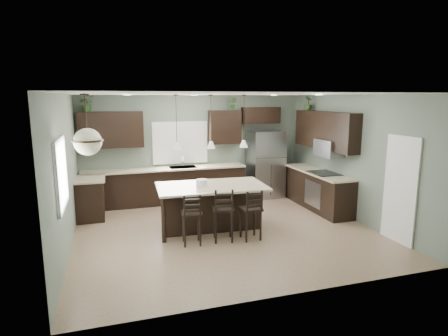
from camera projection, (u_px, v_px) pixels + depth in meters
ground at (225, 230)px, 7.82m from camera, size 6.00×6.00×0.00m
pantry_door at (400, 190)px, 7.04m from camera, size 0.04×0.82×2.04m
window_back at (180, 143)px, 9.98m from camera, size 1.35×0.02×1.00m
window_left at (60, 173)px, 5.91m from camera, size 0.02×1.10×1.00m
left_return_cabs at (90, 199)px, 8.54m from camera, size 0.60×0.90×0.90m
left_return_countertop at (90, 179)px, 8.46m from camera, size 0.66×0.96×0.04m
back_lower_cabs at (166, 186)px, 9.79m from camera, size 4.20×0.60×0.90m
back_countertop at (166, 169)px, 9.68m from camera, size 4.20×0.66×0.04m
sink_inset at (183, 167)px, 9.81m from camera, size 0.70×0.45×0.01m
faucet at (183, 162)px, 9.75m from camera, size 0.02×0.02×0.28m
back_upper_left at (111, 130)px, 9.25m from camera, size 1.55×0.34×0.90m
back_upper_right at (225, 127)px, 10.11m from camera, size 0.85×0.34×0.90m
fridge_header at (261, 115)px, 10.36m from camera, size 1.05×0.34×0.45m
right_lower_cabs at (318, 190)px, 9.34m from camera, size 0.60×2.35×0.90m
right_countertop at (318, 172)px, 9.25m from camera, size 0.66×2.35×0.04m
cooktop at (324, 173)px, 8.99m from camera, size 0.58×0.75×0.02m
wall_oven_front at (312, 194)px, 9.00m from camera, size 0.01×0.72×0.60m
right_upper_cabs at (325, 130)px, 9.10m from camera, size 0.34×2.35×0.90m
microwave at (329, 148)px, 8.91m from camera, size 0.40×0.75×0.40m
refrigerator at (266, 164)px, 10.34m from camera, size 0.90×0.74×1.85m
kitchen_island at (211, 207)px, 7.89m from camera, size 2.32×1.39×0.92m
serving_dish at (202, 183)px, 7.74m from camera, size 0.24×0.24×0.14m
bar_stool_left at (192, 219)px, 6.99m from camera, size 0.41×0.41×1.00m
bar_stool_center at (223, 214)px, 7.16m from camera, size 0.46×0.46×1.06m
bar_stool_right at (251, 214)px, 7.24m from camera, size 0.39×0.39×1.01m
pendant_left at (176, 122)px, 7.39m from camera, size 0.17×0.17×1.10m
pendant_center at (211, 122)px, 7.56m from camera, size 0.17×0.17×1.10m
pendant_right at (244, 121)px, 7.73m from camera, size 0.17×0.17×1.10m
chandelier at (87, 125)px, 5.79m from camera, size 0.47×0.47×0.96m
plant_back_left at (87, 103)px, 8.95m from camera, size 0.42×0.39×0.39m
plant_back_right at (233, 104)px, 10.03m from camera, size 0.23×0.21×0.34m
plant_right_wall at (308, 103)px, 9.74m from camera, size 0.26×0.26×0.37m
room_shell at (225, 150)px, 7.50m from camera, size 6.00×6.00×6.00m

